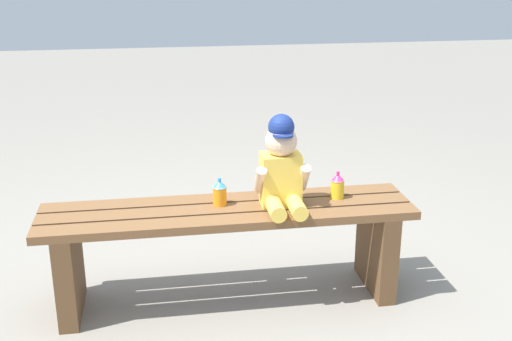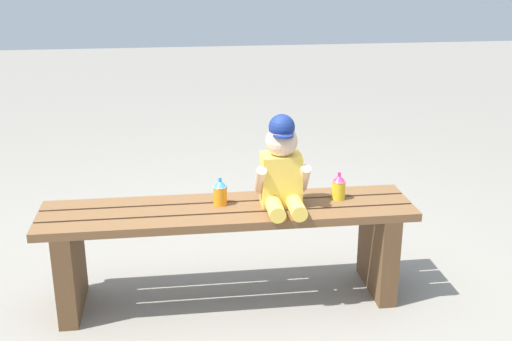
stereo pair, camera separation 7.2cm
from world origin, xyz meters
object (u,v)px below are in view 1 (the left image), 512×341
(child_figure, at_px, (282,167))
(sippy_cup_left, at_px, (220,192))
(park_bench, at_px, (228,237))
(sippy_cup_right, at_px, (337,186))

(child_figure, relative_size, sippy_cup_left, 3.26)
(sippy_cup_left, bearing_deg, child_figure, -12.14)
(park_bench, xyz_separation_m, child_figure, (0.23, -0.02, 0.32))
(sippy_cup_left, height_order, sippy_cup_right, same)
(park_bench, distance_m, child_figure, 0.39)
(sippy_cup_right, bearing_deg, park_bench, -175.69)
(park_bench, relative_size, child_figure, 3.98)
(park_bench, distance_m, sippy_cup_left, 0.20)
(child_figure, bearing_deg, sippy_cup_right, 11.88)
(child_figure, distance_m, sippy_cup_right, 0.30)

